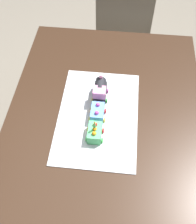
{
  "coord_description": "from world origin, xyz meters",
  "views": [
    {
      "loc": [
        0.81,
        0.05,
        1.9
      ],
      "look_at": [
        -0.01,
        -0.04,
        0.77
      ],
      "focal_mm": 45.14,
      "sensor_mm": 36.0,
      "label": 1
    }
  ],
  "objects_px": {
    "dining_table": "(104,130)",
    "chair": "(122,33)",
    "cake_car_tanker_mint_green": "(95,133)",
    "birthday_candle": "(95,125)",
    "cake_car_caboose_sky_blue": "(97,113)",
    "cake_locomotive": "(100,91)"
  },
  "relations": [
    {
      "from": "dining_table",
      "to": "birthday_candle",
      "type": "xyz_separation_m",
      "value": [
        0.11,
        -0.04,
        0.21
      ]
    },
    {
      "from": "cake_car_caboose_sky_blue",
      "to": "birthday_candle",
      "type": "xyz_separation_m",
      "value": [
        0.12,
        0.0,
        0.07
      ]
    },
    {
      "from": "cake_car_caboose_sky_blue",
      "to": "dining_table",
      "type": "bearing_deg",
      "value": 73.92
    },
    {
      "from": "chair",
      "to": "cake_car_caboose_sky_blue",
      "type": "distance_m",
      "value": 1.07
    },
    {
      "from": "cake_locomotive",
      "to": "cake_car_tanker_mint_green",
      "type": "distance_m",
      "value": 0.25
    },
    {
      "from": "birthday_candle",
      "to": "cake_car_tanker_mint_green",
      "type": "bearing_deg",
      "value": -0.0
    },
    {
      "from": "cake_car_caboose_sky_blue",
      "to": "birthday_candle",
      "type": "height_order",
      "value": "birthday_candle"
    },
    {
      "from": "dining_table",
      "to": "cake_locomotive",
      "type": "height_order",
      "value": "cake_locomotive"
    },
    {
      "from": "chair",
      "to": "cake_locomotive",
      "type": "bearing_deg",
      "value": 81.92
    },
    {
      "from": "birthday_candle",
      "to": "cake_car_caboose_sky_blue",
      "type": "bearing_deg",
      "value": -180.0
    },
    {
      "from": "birthday_candle",
      "to": "chair",
      "type": "bearing_deg",
      "value": 175.57
    },
    {
      "from": "chair",
      "to": "dining_table",
      "type": "bearing_deg",
      "value": 84.78
    },
    {
      "from": "dining_table",
      "to": "chair",
      "type": "distance_m",
      "value": 1.05
    },
    {
      "from": "dining_table",
      "to": "chair",
      "type": "xyz_separation_m",
      "value": [
        -1.03,
        0.05,
        -0.16
      ]
    },
    {
      "from": "chair",
      "to": "cake_car_caboose_sky_blue",
      "type": "bearing_deg",
      "value": 82.63
    },
    {
      "from": "cake_car_tanker_mint_green",
      "to": "cake_car_caboose_sky_blue",
      "type": "bearing_deg",
      "value": 180.0
    },
    {
      "from": "chair",
      "to": "cake_car_tanker_mint_green",
      "type": "relative_size",
      "value": 8.6
    },
    {
      "from": "chair",
      "to": "cake_car_tanker_mint_green",
      "type": "distance_m",
      "value": 1.18
    },
    {
      "from": "cake_car_caboose_sky_blue",
      "to": "birthday_candle",
      "type": "bearing_deg",
      "value": 0.0
    },
    {
      "from": "dining_table",
      "to": "cake_car_caboose_sky_blue",
      "type": "height_order",
      "value": "cake_car_caboose_sky_blue"
    },
    {
      "from": "cake_car_tanker_mint_green",
      "to": "birthday_candle",
      "type": "height_order",
      "value": "birthday_candle"
    },
    {
      "from": "dining_table",
      "to": "cake_car_tanker_mint_green",
      "type": "relative_size",
      "value": 14.0
    }
  ]
}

